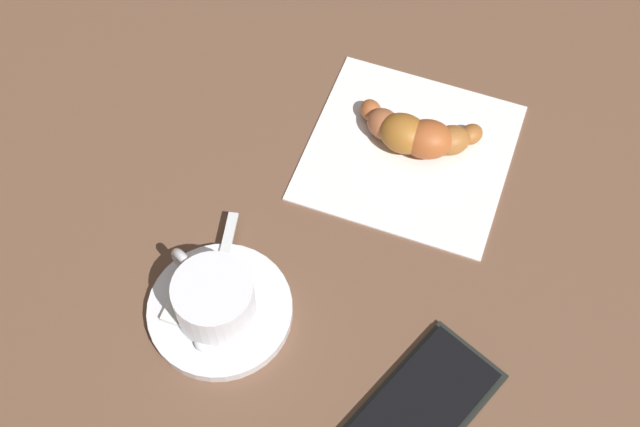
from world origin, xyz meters
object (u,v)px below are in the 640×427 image
(teaspoon, at_px, (213,303))
(napkin, at_px, (409,151))
(saucer, at_px, (220,310))
(sugar_packet, at_px, (188,290))
(croissant, at_px, (417,134))
(espresso_cup, at_px, (213,298))
(cell_phone, at_px, (418,411))

(teaspoon, distance_m, napkin, 0.24)
(saucer, bearing_deg, sugar_packet, -93.02)
(croissant, bearing_deg, espresso_cup, -19.05)
(teaspoon, height_order, sugar_packet, teaspoon)
(sugar_packet, height_order, cell_phone, sugar_packet)
(saucer, xyz_separation_m, napkin, (-0.23, 0.08, -0.00))
(cell_phone, bearing_deg, teaspoon, -91.79)
(espresso_cup, distance_m, croissant, 0.25)
(teaspoon, xyz_separation_m, sugar_packet, (-0.00, -0.03, 0.00))
(cell_phone, bearing_deg, croissant, -156.30)
(sugar_packet, height_order, napkin, sugar_packet)
(saucer, height_order, espresso_cup, espresso_cup)
(teaspoon, distance_m, cell_phone, 0.19)
(saucer, xyz_separation_m, espresso_cup, (0.00, -0.00, 0.03))
(saucer, distance_m, napkin, 0.24)
(cell_phone, bearing_deg, espresso_cup, -90.79)
(sugar_packet, xyz_separation_m, croissant, (-0.23, 0.11, 0.01))
(saucer, distance_m, croissant, 0.25)
(napkin, relative_size, croissant, 1.49)
(sugar_packet, xyz_separation_m, cell_phone, (0.01, 0.22, -0.01))
(croissant, bearing_deg, saucer, -18.85)
(teaspoon, height_order, napkin, teaspoon)
(saucer, bearing_deg, napkin, 160.86)
(croissant, height_order, cell_phone, croissant)
(croissant, distance_m, cell_phone, 0.26)
(espresso_cup, relative_size, teaspoon, 0.67)
(saucer, distance_m, sugar_packet, 0.03)
(espresso_cup, bearing_deg, cell_phone, 89.21)
(napkin, xyz_separation_m, cell_phone, (0.23, 0.11, 0.00))
(saucer, xyz_separation_m, sugar_packet, (-0.00, -0.03, 0.01))
(croissant, bearing_deg, sugar_packet, -25.54)
(napkin, xyz_separation_m, croissant, (-0.01, 0.00, 0.02))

